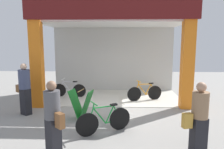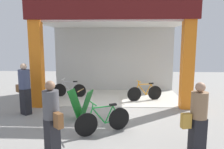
% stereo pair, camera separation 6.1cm
% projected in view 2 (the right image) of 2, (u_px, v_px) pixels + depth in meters
% --- Properties ---
extents(ground_plane, '(19.99, 19.99, 0.00)m').
position_uv_depth(ground_plane, '(111.00, 107.00, 8.07)').
color(ground_plane, gray).
rests_on(ground_plane, ground).
extents(shop_facade, '(6.19, 3.32, 4.12)m').
position_uv_depth(shop_facade, '(113.00, 48.00, 9.27)').
color(shop_facade, beige).
rests_on(shop_facade, ground).
extents(bicycle_inside_0, '(1.49, 0.55, 0.85)m').
position_uv_depth(bicycle_inside_0, '(145.00, 93.00, 8.96)').
color(bicycle_inside_0, black).
rests_on(bicycle_inside_0, ground).
extents(bicycle_inside_1, '(1.51, 0.42, 0.83)m').
position_uv_depth(bicycle_inside_1, '(70.00, 90.00, 9.57)').
color(bicycle_inside_1, black).
rests_on(bicycle_inside_1, ground).
extents(bicycle_parked_0, '(1.43, 0.82, 0.88)m').
position_uv_depth(bicycle_parked_0, '(104.00, 120.00, 5.74)').
color(bicycle_parked_0, black).
rests_on(bicycle_parked_0, ground).
extents(sandwich_board_sign, '(0.80, 0.62, 0.96)m').
position_uv_depth(sandwich_board_sign, '(81.00, 105.00, 6.77)').
color(sandwich_board_sign, '#197226').
rests_on(sandwich_board_sign, ground).
extents(pedestrian_0, '(0.63, 0.43, 1.60)m').
position_uv_depth(pedestrian_0, '(198.00, 117.00, 4.65)').
color(pedestrian_0, black).
rests_on(pedestrian_0, ground).
extents(pedestrian_1, '(0.69, 0.59, 1.76)m').
position_uv_depth(pedestrian_1, '(24.00, 88.00, 7.18)').
color(pedestrian_1, black).
rests_on(pedestrian_1, ground).
extents(pedestrian_2, '(0.57, 0.56, 1.66)m').
position_uv_depth(pedestrian_2, '(52.00, 118.00, 4.50)').
color(pedestrian_2, black).
rests_on(pedestrian_2, ground).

